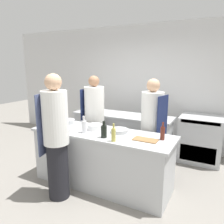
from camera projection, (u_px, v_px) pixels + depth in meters
ground_plane at (102, 184)px, 3.57m from camera, size 16.00×16.00×0.00m
wall_back at (147, 86)px, 5.11m from camera, size 8.00×0.06×2.80m
prep_counter at (102, 158)px, 3.47m from camera, size 2.25×0.74×0.88m
pass_counter at (122, 134)px, 4.66m from camera, size 2.12×0.61×0.88m
oven_range at (200, 138)px, 4.37m from camera, size 0.80×0.71×0.91m
chef_at_prep_near at (56, 138)px, 3.04m from camera, size 0.39×0.37×1.79m
chef_at_stove at (152, 129)px, 3.65m from camera, size 0.40×0.39×1.69m
chef_at_pass_far at (94, 120)px, 4.23m from camera, size 0.39×0.38×1.70m
bottle_olive_oil at (104, 131)px, 3.11m from camera, size 0.09×0.09×0.24m
bottle_vinegar at (84, 126)px, 3.33m from camera, size 0.08×0.08×0.26m
bottle_wine at (163, 133)px, 3.02m from camera, size 0.06×0.06×0.25m
bottle_cooking_oil at (114, 134)px, 2.96m from camera, size 0.06×0.06×0.25m
bowl_mixing_large at (119, 131)px, 3.36m from camera, size 0.27×0.27×0.05m
bowl_prep_small at (95, 127)px, 3.49m from camera, size 0.24×0.24×0.09m
bowl_ceramic_blue at (68, 122)px, 3.83m from camera, size 0.24×0.24×0.08m
bowl_wooden_salad at (70, 129)px, 3.40m from camera, size 0.20×0.20×0.07m
cutting_board at (145, 140)px, 3.02m from camera, size 0.34×0.18×0.01m
stockpot at (91, 106)px, 4.85m from camera, size 0.28×0.28×0.24m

